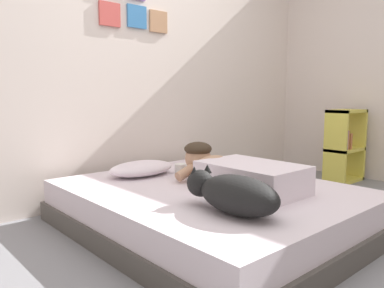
% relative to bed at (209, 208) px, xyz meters
% --- Properties ---
extents(ground_plane, '(12.92, 12.92, 0.00)m').
position_rel_bed_xyz_m(ground_plane, '(0.12, -0.58, -0.14)').
color(ground_plane, gray).
extents(back_wall, '(4.46, 0.12, 2.50)m').
position_rel_bed_xyz_m(back_wall, '(0.12, 1.09, 1.11)').
color(back_wall, silver).
rests_on(back_wall, ground).
extents(bed, '(1.56, 1.91, 0.29)m').
position_rel_bed_xyz_m(bed, '(0.00, 0.00, 0.00)').
color(bed, '#4C4742').
rests_on(bed, ground).
extents(pillow, '(0.52, 0.32, 0.11)m').
position_rel_bed_xyz_m(pillow, '(-0.14, 0.59, 0.20)').
color(pillow, silver).
rests_on(pillow, bed).
extents(person_lying, '(0.43, 0.92, 0.27)m').
position_rel_bed_xyz_m(person_lying, '(0.11, -0.13, 0.25)').
color(person_lying, silver).
rests_on(person_lying, bed).
extents(dog, '(0.26, 0.57, 0.21)m').
position_rel_bed_xyz_m(dog, '(-0.30, -0.49, 0.25)').
color(dog, black).
rests_on(dog, bed).
extents(coffee_cup, '(0.12, 0.09, 0.07)m').
position_rel_bed_xyz_m(coffee_cup, '(0.13, 0.46, 0.19)').
color(coffee_cup, white).
rests_on(coffee_cup, bed).
extents(cell_phone, '(0.07, 0.14, 0.01)m').
position_rel_bed_xyz_m(cell_phone, '(0.23, -0.46, 0.15)').
color(cell_phone, black).
rests_on(cell_phone, bed).
extents(bookshelf, '(0.45, 0.24, 0.75)m').
position_rel_bed_xyz_m(bookshelf, '(2.03, 0.09, 0.24)').
color(bookshelf, '#D8CC4C').
rests_on(bookshelf, ground).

